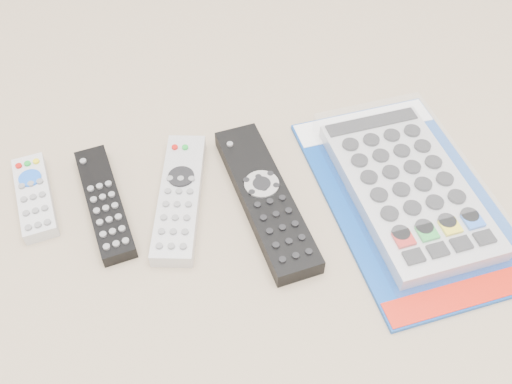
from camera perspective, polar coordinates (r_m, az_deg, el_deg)
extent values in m
plane|color=gray|center=(0.76, -4.93, -2.99)|extent=(5.00, 5.00, 0.00)
cube|color=#BBBBBE|center=(0.83, -21.26, -0.43)|extent=(0.07, 0.15, 0.02)
cylinder|color=blue|center=(0.84, -21.68, 1.32)|extent=(0.04, 0.04, 0.00)
cube|color=black|center=(0.80, -14.93, -0.96)|extent=(0.08, 0.20, 0.02)
cube|color=silver|center=(0.78, -7.61, -0.45)|extent=(0.09, 0.22, 0.02)
cylinder|color=black|center=(0.79, -7.51, 1.55)|extent=(0.04, 0.04, 0.00)
cube|color=black|center=(0.77, 0.89, -0.56)|extent=(0.10, 0.27, 0.02)
cylinder|color=silver|center=(0.77, 0.57, 0.80)|extent=(0.05, 0.05, 0.00)
cube|color=#0E409B|center=(0.81, 14.86, -0.53)|extent=(0.26, 0.38, 0.01)
cube|color=white|center=(0.89, 10.69, 6.82)|extent=(0.21, 0.07, 0.00)
cube|color=red|center=(0.74, 20.34, -9.48)|extent=(0.21, 0.06, 0.00)
cube|color=silver|center=(0.80, 14.89, 0.39)|extent=(0.18, 0.29, 0.02)
cube|color=white|center=(0.79, 15.03, 0.83)|extent=(0.20, 0.31, 0.04)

